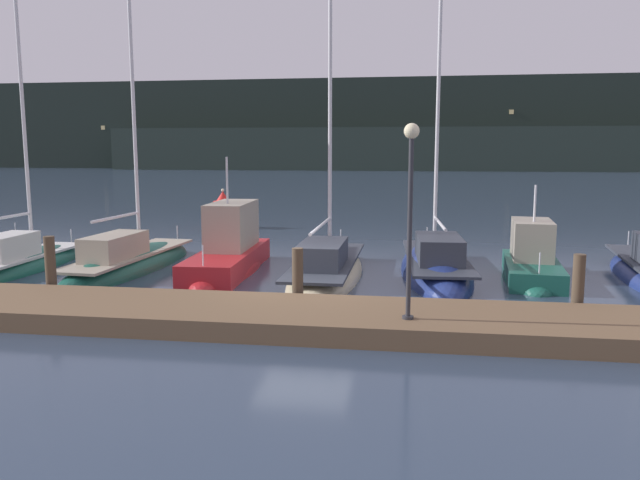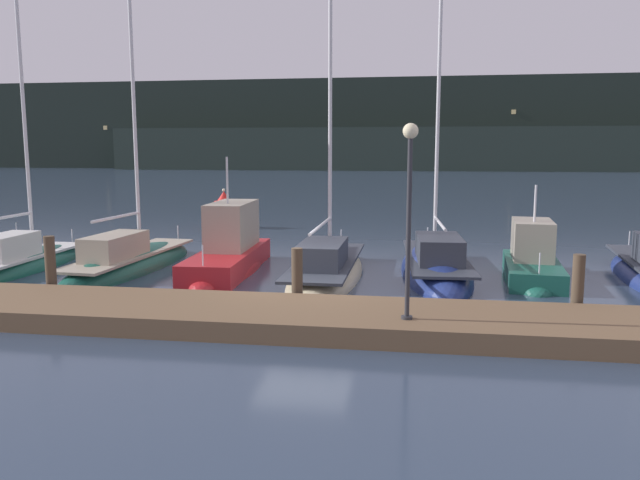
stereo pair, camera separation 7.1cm
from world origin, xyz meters
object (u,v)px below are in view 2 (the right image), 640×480
at_px(dock_lamppost, 409,190).
at_px(sailboat_berth_3, 130,266).
at_px(sailboat_berth_6, 436,270).
at_px(sailboat_berth_5, 327,273).
at_px(channel_buoy, 224,213).
at_px(motorboat_berth_7, 532,269).
at_px(sailboat_berth_2, 23,265).
at_px(motorboat_berth_4, 229,259).

bearing_deg(dock_lamppost, sailboat_berth_3, 145.86).
distance_m(sailboat_berth_6, dock_lamppost, 7.84).
bearing_deg(sailboat_berth_5, dock_lamppost, -66.96).
bearing_deg(channel_buoy, sailboat_berth_6, -45.29).
bearing_deg(dock_lamppost, motorboat_berth_7, 61.44).
height_order(sailboat_berth_2, sailboat_berth_6, sailboat_berth_6).
bearing_deg(motorboat_berth_7, dock_lamppost, -118.56).
distance_m(sailboat_berth_5, channel_buoy, 13.50).
xyz_separation_m(sailboat_berth_2, sailboat_berth_5, (10.20, 0.24, 0.00)).
distance_m(sailboat_berth_5, motorboat_berth_7, 6.35).
bearing_deg(sailboat_berth_6, motorboat_berth_4, -175.79).
relative_size(sailboat_berth_2, dock_lamppost, 2.35).
xyz_separation_m(sailboat_berth_6, motorboat_berth_7, (2.91, -0.34, 0.17)).
height_order(sailboat_berth_3, motorboat_berth_4, sailboat_berth_3).
bearing_deg(dock_lamppost, channel_buoy, 118.38).
relative_size(sailboat_berth_2, sailboat_berth_6, 0.82).
height_order(sailboat_berth_5, motorboat_berth_7, sailboat_berth_5).
distance_m(motorboat_berth_4, channel_buoy, 11.52).
distance_m(sailboat_berth_2, sailboat_berth_3, 3.61).
xyz_separation_m(sailboat_berth_3, sailboat_berth_6, (10.00, 0.95, -0.02)).
distance_m(motorboat_berth_4, sailboat_berth_5, 3.41).
bearing_deg(sailboat_berth_6, sailboat_berth_2, -174.29).
bearing_deg(sailboat_berth_5, motorboat_berth_7, 7.04).
height_order(channel_buoy, dock_lamppost, dock_lamppost).
bearing_deg(sailboat_berth_6, motorboat_berth_7, -6.68).
bearing_deg(channel_buoy, dock_lamppost, -61.62).
bearing_deg(sailboat_berth_2, motorboat_berth_4, 7.17).
xyz_separation_m(sailboat_berth_2, motorboat_berth_4, (6.85, 0.86, 0.24)).
height_order(sailboat_berth_6, dock_lamppost, sailboat_berth_6).
distance_m(sailboat_berth_3, sailboat_berth_5, 6.61).
height_order(motorboat_berth_4, sailboat_berth_6, sailboat_berth_6).
xyz_separation_m(sailboat_berth_6, dock_lamppost, (-0.81, -7.18, 3.04)).
bearing_deg(sailboat_berth_5, sailboat_berth_2, -178.66).
relative_size(motorboat_berth_7, channel_buoy, 2.54).
height_order(motorboat_berth_7, dock_lamppost, dock_lamppost).
height_order(sailboat_berth_2, dock_lamppost, sailboat_berth_2).
height_order(sailboat_berth_3, channel_buoy, sailboat_berth_3).
xyz_separation_m(sailboat_berth_5, channel_buoy, (-6.95, 11.56, 0.60)).
relative_size(sailboat_berth_2, sailboat_berth_3, 0.78).
distance_m(motorboat_berth_4, sailboat_berth_6, 6.76).
bearing_deg(sailboat_berth_5, motorboat_berth_4, 169.44).
bearing_deg(sailboat_berth_5, sailboat_berth_6, 18.27).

